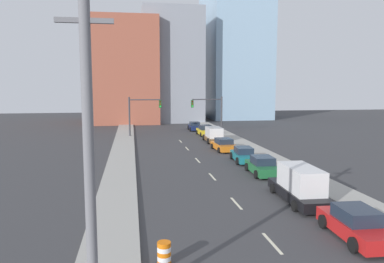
% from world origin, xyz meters
% --- Properties ---
extents(sidewalk_left, '(2.62, 100.28, 0.18)m').
position_xyz_m(sidewalk_left, '(-7.36, 50.14, 0.09)').
color(sidewalk_left, '#9E9B93').
rests_on(sidewalk_left, ground).
extents(sidewalk_right, '(2.62, 100.28, 0.18)m').
position_xyz_m(sidewalk_right, '(7.36, 50.14, 0.09)').
color(sidewalk_right, '#9E9B93').
rests_on(sidewalk_right, ground).
extents(lane_stripe_at_9m, '(0.16, 2.40, 0.01)m').
position_xyz_m(lane_stripe_at_9m, '(0.00, 8.82, 0.00)').
color(lane_stripe_at_9m, beige).
rests_on(lane_stripe_at_9m, ground).
extents(lane_stripe_at_15m, '(0.16, 2.40, 0.01)m').
position_xyz_m(lane_stripe_at_15m, '(0.00, 14.82, 0.00)').
color(lane_stripe_at_15m, beige).
rests_on(lane_stripe_at_15m, ground).
extents(lane_stripe_at_22m, '(0.16, 2.40, 0.01)m').
position_xyz_m(lane_stripe_at_22m, '(0.00, 21.81, 0.00)').
color(lane_stripe_at_22m, beige).
rests_on(lane_stripe_at_22m, ground).
extents(lane_stripe_at_29m, '(0.16, 2.40, 0.01)m').
position_xyz_m(lane_stripe_at_29m, '(0.00, 28.56, 0.00)').
color(lane_stripe_at_29m, beige).
rests_on(lane_stripe_at_29m, ground).
extents(lane_stripe_at_36m, '(0.16, 2.40, 0.01)m').
position_xyz_m(lane_stripe_at_36m, '(0.00, 35.70, 0.00)').
color(lane_stripe_at_36m, beige).
rests_on(lane_stripe_at_36m, ground).
extents(lane_stripe_at_42m, '(0.16, 2.40, 0.01)m').
position_xyz_m(lane_stripe_at_42m, '(0.00, 41.61, 0.00)').
color(lane_stripe_at_42m, beige).
rests_on(lane_stripe_at_42m, ground).
extents(building_brick_left, '(14.00, 16.00, 20.35)m').
position_xyz_m(building_brick_left, '(-8.00, 71.03, 10.17)').
color(building_brick_left, '#9E513D').
rests_on(building_brick_left, ground).
extents(building_office_center, '(12.00, 20.00, 22.65)m').
position_xyz_m(building_office_center, '(2.02, 75.03, 11.33)').
color(building_office_center, gray).
rests_on(building_office_center, ground).
extents(building_glass_right, '(13.00, 20.00, 41.12)m').
position_xyz_m(building_glass_right, '(17.50, 79.03, 20.56)').
color(building_glass_right, '#8CADC6').
rests_on(building_glass_right, ground).
extents(traffic_signal_left, '(4.69, 0.35, 5.72)m').
position_xyz_m(traffic_signal_left, '(-5.22, 46.95, 3.75)').
color(traffic_signal_left, '#38383D').
rests_on(traffic_signal_left, ground).
extents(traffic_signal_right, '(4.69, 0.35, 5.72)m').
position_xyz_m(traffic_signal_right, '(5.44, 46.95, 3.75)').
color(traffic_signal_right, '#38383D').
rests_on(traffic_signal_right, ground).
extents(utility_pole_left_near, '(1.60, 0.32, 9.81)m').
position_xyz_m(utility_pole_left_near, '(-7.54, 4.04, 5.03)').
color(utility_pole_left_near, slate).
rests_on(utility_pole_left_near, ground).
extents(traffic_barrel, '(0.56, 0.56, 0.95)m').
position_xyz_m(traffic_barrel, '(-5.11, 7.53, 0.47)').
color(traffic_barrel, orange).
rests_on(traffic_barrel, ground).
extents(sedan_red, '(2.25, 4.71, 1.51)m').
position_xyz_m(sedan_red, '(4.12, 8.68, 0.69)').
color(sedan_red, red).
rests_on(sedan_red, ground).
extents(box_truck_black, '(2.41, 6.18, 2.27)m').
position_xyz_m(box_truck_black, '(4.01, 14.52, 1.06)').
color(box_truck_black, black).
rests_on(box_truck_black, ground).
extents(sedan_green, '(2.25, 4.53, 1.49)m').
position_xyz_m(sedan_green, '(4.27, 21.99, 0.68)').
color(sedan_green, '#1E6033').
rests_on(sedan_green, ground).
extents(sedan_teal, '(2.21, 4.50, 1.43)m').
position_xyz_m(sedan_teal, '(4.25, 27.22, 0.66)').
color(sedan_teal, '#196B75').
rests_on(sedan_teal, ground).
extents(sedan_orange, '(2.36, 4.63, 1.37)m').
position_xyz_m(sedan_orange, '(3.93, 33.75, 0.63)').
color(sedan_orange, orange).
rests_on(sedan_orange, ground).
extents(box_truck_brown, '(2.33, 5.24, 1.95)m').
position_xyz_m(box_truck_brown, '(4.22, 40.28, 0.93)').
color(box_truck_brown, brown).
rests_on(box_truck_brown, ground).
extents(sedan_yellow, '(2.24, 4.71, 1.50)m').
position_xyz_m(sedan_yellow, '(4.46, 47.15, 0.68)').
color(sedan_yellow, gold).
rests_on(sedan_yellow, ground).
extents(sedan_navy, '(2.10, 4.33, 1.40)m').
position_xyz_m(sedan_navy, '(3.93, 53.55, 0.64)').
color(sedan_navy, '#141E47').
rests_on(sedan_navy, ground).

